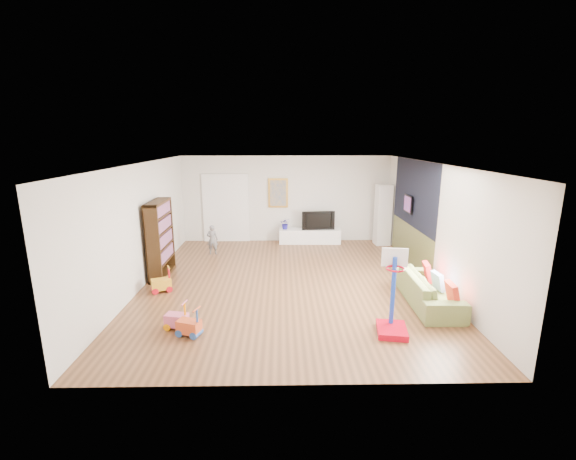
{
  "coord_description": "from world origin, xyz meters",
  "views": [
    {
      "loc": [
        -0.16,
        -8.29,
        3.24
      ],
      "look_at": [
        0.0,
        0.4,
        1.15
      ],
      "focal_mm": 24.0,
      "sensor_mm": 36.0,
      "label": 1
    }
  ],
  "objects_px": {
    "basketball_hoop": "(394,293)",
    "bookshelf": "(160,239)",
    "media_console": "(310,236)",
    "sofa": "(429,289)"
  },
  "relations": [
    {
      "from": "sofa",
      "to": "basketball_hoop",
      "type": "distance_m",
      "value": 1.65
    },
    {
      "from": "media_console",
      "to": "bookshelf",
      "type": "distance_m",
      "value": 4.79
    },
    {
      "from": "basketball_hoop",
      "to": "bookshelf",
      "type": "bearing_deg",
      "value": 157.94
    },
    {
      "from": "sofa",
      "to": "basketball_hoop",
      "type": "bearing_deg",
      "value": 139.86
    },
    {
      "from": "bookshelf",
      "to": "sofa",
      "type": "xyz_separation_m",
      "value": [
        5.8,
        -1.73,
        -0.61
      ]
    },
    {
      "from": "media_console",
      "to": "basketball_hoop",
      "type": "distance_m",
      "value": 5.9
    },
    {
      "from": "sofa",
      "to": "media_console",
      "type": "bearing_deg",
      "value": 25.35
    },
    {
      "from": "media_console",
      "to": "sofa",
      "type": "distance_m",
      "value": 5.04
    },
    {
      "from": "bookshelf",
      "to": "sofa",
      "type": "height_order",
      "value": "bookshelf"
    },
    {
      "from": "media_console",
      "to": "bookshelf",
      "type": "xyz_separation_m",
      "value": [
        -3.77,
        -2.88,
        0.68
      ]
    }
  ]
}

